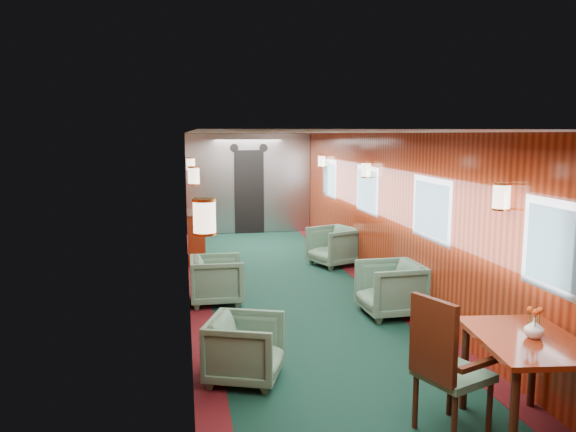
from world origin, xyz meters
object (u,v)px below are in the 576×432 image
at_px(dining_table, 527,354).
at_px(side_chair, 444,361).
at_px(armchair_left_far, 217,280).
at_px(credenza, 196,236).
at_px(armchair_right_far, 334,246).
at_px(armchair_left_near, 245,349).
at_px(armchair_right_near, 391,289).

bearing_deg(dining_table, side_chair, 177.20).
bearing_deg(armchair_left_far, credenza, 5.06).
height_order(armchair_left_far, armchair_right_far, armchair_right_far).
distance_m(side_chair, armchair_left_far, 4.20).
distance_m(dining_table, armchair_left_far, 4.57).
xyz_separation_m(armchair_left_near, armchair_left_far, (-0.12, 2.59, 0.02)).
distance_m(armchair_left_near, armchair_right_far, 4.98).
bearing_deg(side_chair, armchair_right_far, 61.46).
xyz_separation_m(side_chair, armchair_right_far, (0.68, 5.82, -0.27)).
xyz_separation_m(dining_table, armchair_left_far, (-2.18, 4.01, -0.35)).
bearing_deg(armchair_left_near, side_chair, -112.59).
relative_size(dining_table, side_chair, 1.02).
height_order(side_chair, armchair_left_near, side_chair).
distance_m(armchair_left_far, armchair_right_near, 2.42).
height_order(credenza, armchair_right_near, credenza).
xyz_separation_m(armchair_right_near, armchair_right_far, (0.00, 2.89, -0.00)).
distance_m(armchair_left_near, armchair_right_near, 2.66).
relative_size(side_chair, credenza, 0.95).
height_order(dining_table, armchair_left_far, dining_table).
relative_size(dining_table, armchair_right_far, 1.51).
relative_size(credenza, armchair_left_far, 1.64).
bearing_deg(armchair_right_near, armchair_left_near, -54.49).
relative_size(credenza, armchair_right_near, 1.54).
height_order(credenza, armchair_right_far, credenza).
bearing_deg(armchair_right_near, armchair_left_far, -115.47).
height_order(armchair_right_near, armchair_right_far, armchair_right_near).
xyz_separation_m(dining_table, armchair_right_near, (0.05, 3.05, -0.33)).
bearing_deg(armchair_right_far, side_chair, -28.31).
height_order(side_chair, credenza, credenza).
xyz_separation_m(armchair_left_near, armchair_right_far, (2.11, 4.51, 0.04)).
bearing_deg(armchair_right_near, credenza, -148.74).
bearing_deg(armchair_left_near, credenza, 23.67).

